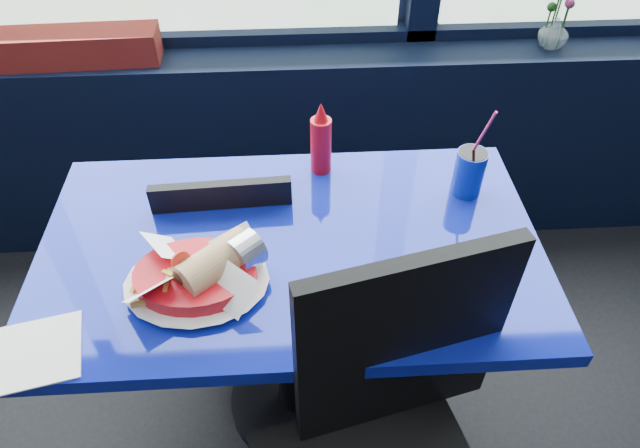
{
  "coord_description": "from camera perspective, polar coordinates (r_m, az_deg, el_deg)",
  "views": [
    {
      "loc": [
        0.31,
        1.05,
        1.73
      ],
      "look_at": [
        0.37,
        1.98,
        0.83
      ],
      "focal_mm": 32.0,
      "sensor_mm": 36.0,
      "label": 1
    }
  ],
  "objects": [
    {
      "name": "soda_cup",
      "position": [
        1.51,
        14.69,
        5.12
      ],
      "size": [
        0.08,
        0.08,
        0.26
      ],
      "rotation": [
        0.0,
        0.0,
        -0.16
      ],
      "color": "#0D2599",
      "rests_on": "near_table"
    },
    {
      "name": "chair_near_back",
      "position": [
        1.75,
        -8.23,
        -2.57
      ],
      "size": [
        0.39,
        0.39,
        0.83
      ],
      "rotation": [
        0.0,
        0.0,
        3.19
      ],
      "color": "black",
      "rests_on": "ground"
    },
    {
      "name": "flower_vase",
      "position": [
        2.19,
        22.44,
        17.57
      ],
      "size": [
        0.13,
        0.14,
        0.21
      ],
      "rotation": [
        0.0,
        0.0,
        -0.37
      ],
      "color": "silver",
      "rests_on": "window_sill"
    },
    {
      "name": "planter_box",
      "position": [
        2.11,
        -23.16,
        15.99
      ],
      "size": [
        0.54,
        0.15,
        0.11
      ],
      "primitive_type": "cube",
      "rotation": [
        0.0,
        0.0,
        0.04
      ],
      "color": "maroon",
      "rests_on": "window_sill"
    },
    {
      "name": "window_sill",
      "position": [
        2.28,
        -10.76,
        7.43
      ],
      "size": [
        5.0,
        0.26,
        0.8
      ],
      "primitive_type": "cube",
      "color": "black",
      "rests_on": "ground"
    },
    {
      "name": "napkin",
      "position": [
        1.3,
        -26.36,
        -11.41
      ],
      "size": [
        0.2,
        0.2,
        0.0
      ],
      "primitive_type": "cube",
      "rotation": [
        0.0,
        0.0,
        0.22
      ],
      "color": "white",
      "rests_on": "near_table"
    },
    {
      "name": "food_basket",
      "position": [
        1.28,
        -12.08,
        -4.91
      ],
      "size": [
        0.33,
        0.33,
        0.1
      ],
      "rotation": [
        0.0,
        0.0,
        0.29
      ],
      "color": "red",
      "rests_on": "near_table"
    },
    {
      "name": "ketchup_bottle",
      "position": [
        1.52,
        0.09,
        8.26
      ],
      "size": [
        0.06,
        0.06,
        0.21
      ],
      "color": "red",
      "rests_on": "near_table"
    },
    {
      "name": "near_table",
      "position": [
        1.5,
        -2.72,
        -6.76
      ],
      "size": [
        1.2,
        0.7,
        0.75
      ],
      "color": "black",
      "rests_on": "ground"
    }
  ]
}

